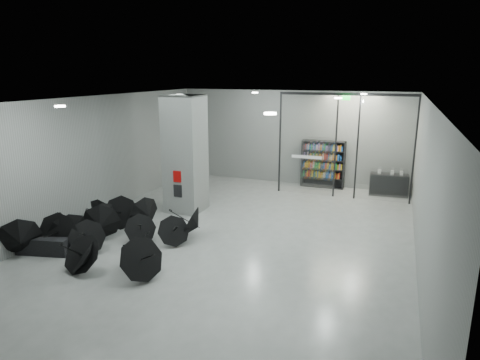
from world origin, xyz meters
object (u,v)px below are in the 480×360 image
at_px(column, 185,154).
at_px(bookshelf, 323,164).
at_px(shop_counter, 389,185).
at_px(bench, 45,244).
at_px(umbrella_cluster, 109,237).

height_order(column, bookshelf, column).
relative_size(bookshelf, shop_counter, 1.38).
distance_m(column, bench, 5.28).
bearing_deg(umbrella_cluster, bookshelf, 62.63).
height_order(bench, bookshelf, bookshelf).
bearing_deg(bookshelf, column, -130.07).
xyz_separation_m(column, bench, (-1.86, -4.62, -1.77)).
height_order(column, umbrella_cluster, column).
height_order(column, bench, column).
xyz_separation_m(shop_counter, umbrella_cluster, (-7.07, -8.18, -0.12)).
bearing_deg(shop_counter, umbrella_cluster, -135.09).
relative_size(bench, bookshelf, 0.72).
distance_m(bench, bookshelf, 11.04).
distance_m(bookshelf, umbrella_cluster, 9.60).
xyz_separation_m(bookshelf, shop_counter, (2.67, -0.32, -0.56)).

